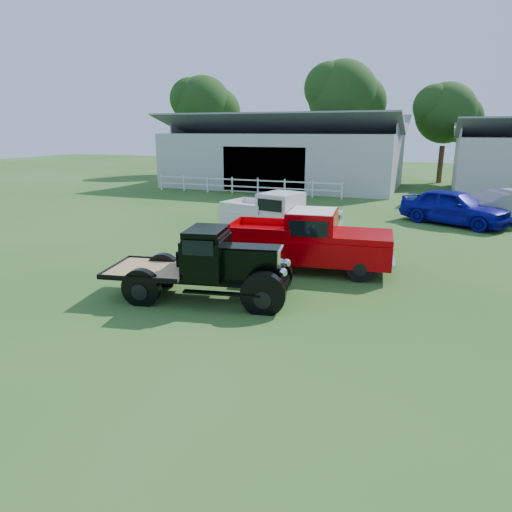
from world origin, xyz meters
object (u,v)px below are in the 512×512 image
at_px(white_pickup, 279,216).
at_px(red_pickup, 308,240).
at_px(vintage_flatbed, 204,264).
at_px(misc_car_blue, 454,207).

bearing_deg(white_pickup, red_pickup, -45.76).
height_order(red_pickup, white_pickup, red_pickup).
xyz_separation_m(vintage_flatbed, white_pickup, (-0.40, 7.59, -0.03)).
distance_m(red_pickup, misc_car_blue, 10.87).
relative_size(white_pickup, misc_car_blue, 1.03).
bearing_deg(vintage_flatbed, red_pickup, 51.16).
relative_size(red_pickup, white_pickup, 1.06).
relative_size(vintage_flatbed, misc_car_blue, 0.98).
distance_m(vintage_flatbed, red_pickup, 4.16).
relative_size(red_pickup, misc_car_blue, 1.09).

